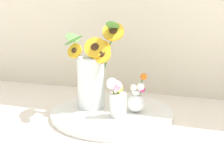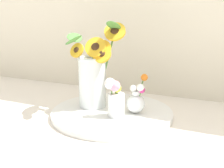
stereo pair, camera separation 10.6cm
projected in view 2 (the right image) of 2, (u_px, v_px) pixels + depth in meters
ground_plane at (116, 118)px, 1.06m from camera, size 6.00×6.00×0.00m
serving_tray at (112, 113)px, 1.10m from camera, size 0.50×0.50×0.02m
mason_jar_sunflowers at (93, 74)px, 1.11m from camera, size 0.25×0.20×0.37m
vase_small_center at (115, 99)px, 1.01m from camera, size 0.08×0.07×0.15m
vase_bulb_right at (136, 100)px, 1.05m from camera, size 0.08×0.10×0.15m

